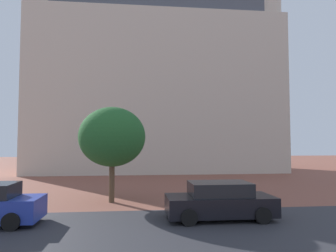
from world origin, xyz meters
name	(u,v)px	position (x,y,z in m)	size (l,w,h in m)	color
ground_plane	(163,230)	(0.00, 10.00, 0.00)	(120.00, 120.00, 0.00)	brown
street_asphalt_strip	(163,231)	(0.00, 9.93, 0.00)	(120.00, 6.72, 0.00)	#2D2D33
landmark_building	(157,82)	(1.42, 33.47, 10.09)	(26.94, 10.11, 31.62)	beige
car_black	(220,201)	(2.47, 11.41, 0.72)	(4.38, 2.09, 1.50)	black
tree_curb_far	(112,137)	(-2.22, 15.42, 3.43)	(3.52, 3.52, 5.03)	brown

